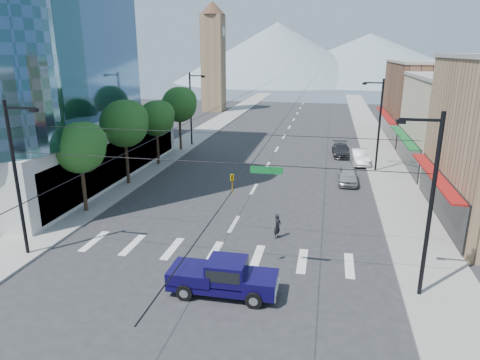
{
  "coord_description": "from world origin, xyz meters",
  "views": [
    {
      "loc": [
        6.0,
        -20.7,
        11.46
      ],
      "look_at": [
        0.29,
        6.69,
        3.0
      ],
      "focal_mm": 32.0,
      "sensor_mm": 36.0,
      "label": 1
    }
  ],
  "objects_px": {
    "pedestrian": "(277,226)",
    "parked_car_mid": "(359,157)",
    "pickup_truck": "(223,276)",
    "parked_car_near": "(348,176)",
    "parked_car_far": "(341,150)"
  },
  "relations": [
    {
      "from": "pickup_truck",
      "to": "parked_car_mid",
      "type": "xyz_separation_m",
      "value": [
        8.02,
        27.47,
        -0.19
      ]
    },
    {
      "from": "pedestrian",
      "to": "parked_car_near",
      "type": "relative_size",
      "value": 0.38
    },
    {
      "from": "parked_car_near",
      "to": "parked_car_mid",
      "type": "relative_size",
      "value": 0.92
    },
    {
      "from": "parked_car_near",
      "to": "parked_car_far",
      "type": "distance_m",
      "value": 10.68
    },
    {
      "from": "parked_car_near",
      "to": "parked_car_mid",
      "type": "xyz_separation_m",
      "value": [
        1.41,
        7.36,
        0.04
      ]
    },
    {
      "from": "pickup_truck",
      "to": "parked_car_near",
      "type": "distance_m",
      "value": 21.16
    },
    {
      "from": "pedestrian",
      "to": "parked_car_near",
      "type": "height_order",
      "value": "pedestrian"
    },
    {
      "from": "pickup_truck",
      "to": "parked_car_far",
      "type": "relative_size",
      "value": 1.15
    },
    {
      "from": "pickup_truck",
      "to": "parked_car_mid",
      "type": "relative_size",
      "value": 1.18
    },
    {
      "from": "pickup_truck",
      "to": "parked_car_near",
      "type": "relative_size",
      "value": 1.28
    },
    {
      "from": "pedestrian",
      "to": "parked_car_far",
      "type": "relative_size",
      "value": 0.35
    },
    {
      "from": "pedestrian",
      "to": "parked_car_mid",
      "type": "xyz_separation_m",
      "value": [
        6.2,
        20.38,
        -0.05
      ]
    },
    {
      "from": "parked_car_near",
      "to": "pedestrian",
      "type": "bearing_deg",
      "value": -110.21
    },
    {
      "from": "parked_car_mid",
      "to": "pedestrian",
      "type": "bearing_deg",
      "value": -112.37
    },
    {
      "from": "parked_car_near",
      "to": "parked_car_far",
      "type": "height_order",
      "value": "parked_car_near"
    }
  ]
}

